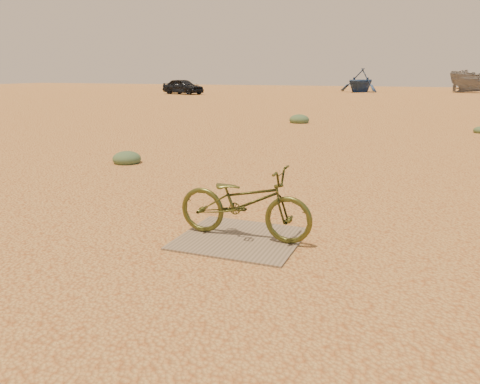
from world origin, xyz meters
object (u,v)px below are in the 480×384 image
(car, at_px, (183,86))
(plywood_board, at_px, (240,238))
(bicycle, at_px, (244,202))
(boat_near_left, at_px, (185,86))
(boat_far_left, at_px, (361,80))

(car, bearing_deg, plywood_board, -136.27)
(bicycle, bearing_deg, car, 29.44)
(boat_near_left, height_order, boat_far_left, boat_far_left)
(plywood_board, height_order, car, car)
(plywood_board, relative_size, car, 0.36)
(car, distance_m, boat_far_left, 16.60)
(car, height_order, boat_near_left, car)
(boat_far_left, bearing_deg, boat_near_left, -141.23)
(boat_far_left, bearing_deg, car, -122.67)
(bicycle, distance_m, boat_near_left, 40.98)
(bicycle, xyz_separation_m, boat_near_left, (-19.74, 35.91, 0.13))
(car, xyz_separation_m, boat_near_left, (-2.37, 4.78, -0.07))
(boat_near_left, bearing_deg, boat_far_left, -12.48)
(plywood_board, xyz_separation_m, boat_far_left, (-3.98, 41.01, 1.09))
(boat_far_left, bearing_deg, plywood_board, -63.56)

